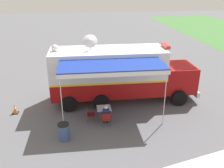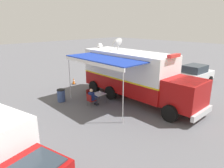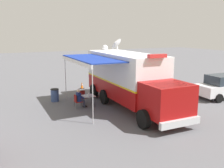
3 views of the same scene
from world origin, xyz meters
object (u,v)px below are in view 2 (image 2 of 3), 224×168
at_px(folding_chair_at_table, 90,99).
at_px(trash_bin, 61,95).
at_px(folding_table, 99,94).
at_px(folding_chair_beside_table, 90,94).
at_px(seated_responder, 93,97).
at_px(traffic_cone, 74,81).
at_px(command_truck, 135,74).
at_px(car_behind_truck, 195,74).
at_px(water_bottle, 100,93).

height_order(folding_chair_at_table, trash_bin, trash_bin).
relative_size(folding_table, folding_chair_at_table, 0.94).
distance_m(folding_chair_beside_table, seated_responder, 1.03).
relative_size(seated_responder, traffic_cone, 2.16).
relative_size(command_truck, folding_table, 11.64).
height_order(folding_chair_at_table, car_behind_truck, car_behind_truck).
xyz_separation_m(trash_bin, car_behind_truck, (-11.50, 4.77, 0.42)).
distance_m(folding_chair_at_table, seated_responder, 0.23).
distance_m(folding_table, folding_chair_at_table, 0.82).
bearing_deg(folding_table, trash_bin, -52.51).
relative_size(folding_chair_at_table, seated_responder, 0.70).
height_order(command_truck, traffic_cone, command_truck).
xyz_separation_m(seated_responder, traffic_cone, (-2.07, -5.30, -0.37)).
bearing_deg(folding_chair_beside_table, folding_table, 98.19).
xyz_separation_m(folding_chair_beside_table, trash_bin, (1.58, -1.37, -0.06)).
distance_m(seated_responder, traffic_cone, 5.70).
bearing_deg(trash_bin, car_behind_truck, 157.48).
xyz_separation_m(folding_table, water_bottle, (0.06, 0.17, 0.16)).
bearing_deg(traffic_cone, command_truck, 97.94).
bearing_deg(trash_bin, folding_table, 127.49).
bearing_deg(seated_responder, folding_chair_beside_table, -118.67).
height_order(folding_chair_beside_table, car_behind_truck, car_behind_truck).
distance_m(folding_chair_at_table, car_behind_truck, 10.90).
relative_size(folding_table, water_bottle, 3.66).
bearing_deg(folding_chair_beside_table, traffic_cone, -109.68).
xyz_separation_m(folding_chair_beside_table, car_behind_truck, (-9.92, 3.40, 0.37)).
relative_size(folding_chair_at_table, car_behind_truck, 0.20).
distance_m(command_truck, water_bottle, 2.90).
bearing_deg(car_behind_truck, folding_chair_at_table, -13.33).
xyz_separation_m(traffic_cone, car_behind_truck, (-8.35, 7.81, 0.60)).
xyz_separation_m(command_truck, trash_bin, (4.07, -3.52, -1.49)).
xyz_separation_m(water_bottle, seated_responder, (0.55, -0.12, -0.18)).
relative_size(folding_table, traffic_cone, 1.41).
distance_m(folding_table, trash_bin, 2.80).
distance_m(water_bottle, folding_chair_at_table, 0.82).
height_order(seated_responder, traffic_cone, seated_responder).
distance_m(seated_responder, trash_bin, 2.52).
relative_size(folding_chair_beside_table, traffic_cone, 1.50).
distance_m(folding_table, car_behind_truck, 10.13).
bearing_deg(folding_chair_at_table, folding_table, -177.21).
bearing_deg(car_behind_truck, folding_table, -14.59).
distance_m(trash_bin, traffic_cone, 4.39).
relative_size(folding_table, trash_bin, 0.90).
distance_m(water_bottle, car_behind_truck, 10.15).
height_order(folding_chair_at_table, traffic_cone, folding_chair_at_table).
xyz_separation_m(command_truck, folding_chair_beside_table, (2.49, -2.15, -1.43)).
bearing_deg(command_truck, traffic_cone, -82.06).
bearing_deg(traffic_cone, folding_chair_at_table, 66.95).
height_order(folding_chair_at_table, seated_responder, seated_responder).
bearing_deg(command_truck, trash_bin, -40.82).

